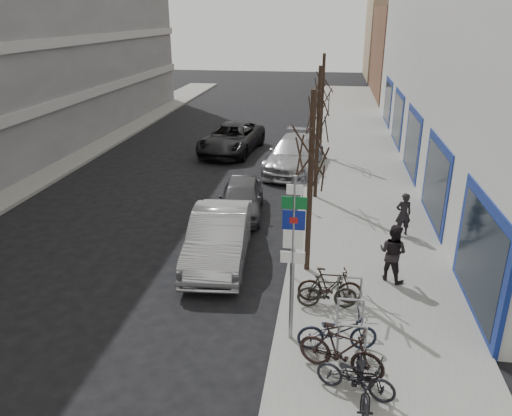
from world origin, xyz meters
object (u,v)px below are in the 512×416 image
(parked_car_front, at_px, (219,237))
(pedestrian_far, at_px, (393,252))
(highway_sign_pole, at_px, (293,251))
(parked_car_mid, at_px, (241,198))
(bike_mid_inner, at_px, (327,292))
(bike_mid_curb, at_px, (337,328))
(lane_car, at_px, (232,138))
(meter_mid, at_px, (303,190))
(pedestrian_near, at_px, (403,214))
(tree_far, at_px, (323,82))
(bike_far_curb, at_px, (356,373))
(tree_near, at_px, (312,141))
(meter_front, at_px, (291,252))
(bike_near_left, at_px, (364,378))
(parked_car_back, at_px, (295,154))
(bike_near_right, at_px, (341,350))
(bike_rack, at_px, (351,310))
(bike_far_inner, at_px, (330,285))
(tree_mid, at_px, (319,102))
(meter_back, at_px, (310,154))

(parked_car_front, bearing_deg, pedestrian_far, -12.62)
(highway_sign_pole, bearing_deg, parked_car_mid, 108.14)
(bike_mid_inner, height_order, parked_car_front, parked_car_front)
(bike_mid_curb, bearing_deg, lane_car, 10.00)
(meter_mid, distance_m, pedestrian_near, 4.09)
(tree_far, distance_m, bike_far_curb, 18.55)
(bike_far_curb, bearing_deg, pedestrian_far, 4.01)
(highway_sign_pole, bearing_deg, pedestrian_far, 50.84)
(lane_car, bearing_deg, bike_mid_curb, -64.65)
(parked_car_front, bearing_deg, highway_sign_pole, -61.47)
(highway_sign_pole, relative_size, tree_far, 0.76)
(bike_mid_curb, bearing_deg, bike_mid_inner, -0.22)
(tree_near, xyz_separation_m, bike_far_curb, (1.25, -5.18, -3.45))
(meter_front, relative_size, bike_near_left, 0.66)
(bike_far_curb, xyz_separation_m, parked_car_back, (-2.45, 15.88, 0.18))
(tree_far, relative_size, bike_near_right, 2.87)
(bike_near_left, relative_size, parked_car_front, 0.39)
(bike_mid_curb, bearing_deg, bike_rack, -28.59)
(tree_far, height_order, pedestrian_near, tree_far)
(bike_near_left, distance_m, bike_far_curb, 0.29)
(highway_sign_pole, height_order, bike_far_inner, highway_sign_pole)
(bike_far_curb, distance_m, parked_car_front, 6.93)
(bike_rack, xyz_separation_m, parked_car_mid, (-4.00, 7.32, 0.03))
(bike_near_left, xyz_separation_m, bike_mid_curb, (-0.50, 1.65, -0.03))
(tree_far, xyz_separation_m, bike_far_curb, (1.25, -18.18, -3.45))
(tree_mid, height_order, lane_car, tree_mid)
(tree_near, distance_m, tree_mid, 6.50)
(bike_rack, bearing_deg, parked_car_front, 140.13)
(bike_mid_inner, bearing_deg, parked_car_front, 49.19)
(meter_front, distance_m, meter_mid, 5.50)
(highway_sign_pole, distance_m, bike_mid_inner, 2.47)
(bike_rack, bearing_deg, parked_car_mid, 118.64)
(tree_near, xyz_separation_m, pedestrian_near, (3.14, 3.05, -3.19))
(bike_rack, height_order, bike_near_right, bike_near_right)
(bike_near_left, bearing_deg, meter_back, 94.18)
(meter_mid, xyz_separation_m, bike_far_inner, (1.15, -6.81, -0.24))
(bike_near_left, height_order, parked_car_back, parked_car_back)
(bike_rack, xyz_separation_m, bike_near_right, (-0.25, -1.70, 0.07))
(pedestrian_near, xyz_separation_m, pedestrian_far, (-0.71, -3.32, 0.11))
(pedestrian_far, bearing_deg, bike_far_curb, 109.20)
(parked_car_mid, height_order, pedestrian_near, pedestrian_near)
(parked_car_back, bearing_deg, parked_car_front, -91.41)
(bike_near_right, xyz_separation_m, bike_mid_inner, (-0.33, 2.54, -0.10))
(pedestrian_near, bearing_deg, meter_back, -76.29)
(bike_rack, height_order, lane_car, lane_car)
(meter_mid, height_order, bike_far_inner, meter_mid)
(bike_mid_curb, height_order, parked_car_back, parked_car_back)
(tree_near, height_order, parked_car_front, tree_near)
(parked_car_front, relative_size, lane_car, 0.86)
(bike_mid_inner, xyz_separation_m, bike_far_curb, (0.62, -3.12, 0.02))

